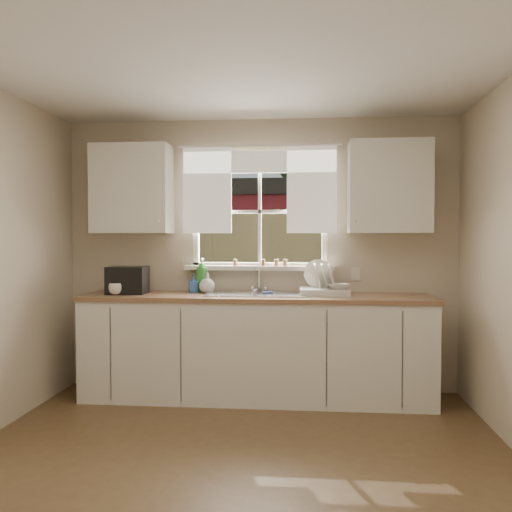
# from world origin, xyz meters

# --- Properties ---
(ground) EXTENTS (4.00, 4.00, 0.00)m
(ground) POSITION_xyz_m (0.00, 0.00, 0.00)
(ground) COLOR brown
(ground) RESTS_ON ground
(room_walls) EXTENTS (3.62, 4.02, 2.50)m
(room_walls) POSITION_xyz_m (0.00, -0.07, 1.24)
(room_walls) COLOR beige
(room_walls) RESTS_ON ground
(ceiling) EXTENTS (3.60, 4.00, 0.02)m
(ceiling) POSITION_xyz_m (0.00, 0.00, 2.50)
(ceiling) COLOR silver
(ceiling) RESTS_ON room_walls
(window) EXTENTS (1.38, 0.16, 1.06)m
(window) POSITION_xyz_m (0.00, 2.00, 1.49)
(window) COLOR white
(window) RESTS_ON room_walls
(curtains) EXTENTS (1.50, 0.03, 0.81)m
(curtains) POSITION_xyz_m (0.00, 1.95, 1.93)
(curtains) COLOR white
(curtains) RESTS_ON room_walls
(base_cabinets) EXTENTS (3.00, 0.62, 0.87)m
(base_cabinets) POSITION_xyz_m (0.00, 1.68, 0.43)
(base_cabinets) COLOR white
(base_cabinets) RESTS_ON ground
(countertop) EXTENTS (3.04, 0.65, 0.04)m
(countertop) POSITION_xyz_m (0.00, 1.68, 0.89)
(countertop) COLOR #896444
(countertop) RESTS_ON base_cabinets
(upper_cabinet_left) EXTENTS (0.70, 0.33, 0.80)m
(upper_cabinet_left) POSITION_xyz_m (-1.15, 1.82, 1.85)
(upper_cabinet_left) COLOR white
(upper_cabinet_left) RESTS_ON room_walls
(upper_cabinet_right) EXTENTS (0.70, 0.33, 0.80)m
(upper_cabinet_right) POSITION_xyz_m (1.15, 1.82, 1.85)
(upper_cabinet_right) COLOR white
(upper_cabinet_right) RESTS_ON room_walls
(wall_outlet) EXTENTS (0.08, 0.01, 0.12)m
(wall_outlet) POSITION_xyz_m (0.88, 1.99, 1.08)
(wall_outlet) COLOR beige
(wall_outlet) RESTS_ON room_walls
(sill_jars) EXTENTS (0.50, 0.04, 0.06)m
(sill_jars) POSITION_xyz_m (0.05, 1.94, 1.18)
(sill_jars) COLOR brown
(sill_jars) RESTS_ON window
(backyard) EXTENTS (20.00, 10.00, 6.13)m
(backyard) POSITION_xyz_m (0.58, 8.42, 3.46)
(backyard) COLOR #335421
(backyard) RESTS_ON ground
(sink) EXTENTS (0.88, 0.52, 0.40)m
(sink) POSITION_xyz_m (0.00, 1.71, 0.84)
(sink) COLOR #B7B7BC
(sink) RESTS_ON countertop
(dish_rack) EXTENTS (0.43, 0.33, 0.30)m
(dish_rack) POSITION_xyz_m (0.59, 1.74, 0.98)
(dish_rack) COLOR silver
(dish_rack) RESTS_ON countertop
(bowl) EXTENTS (0.24, 0.24, 0.05)m
(bowl) POSITION_xyz_m (0.71, 1.69, 0.99)
(bowl) COLOR silver
(bowl) RESTS_ON dish_rack
(soap_bottle_a) EXTENTS (0.15, 0.15, 0.31)m
(soap_bottle_a) POSITION_xyz_m (-0.52, 1.89, 1.07)
(soap_bottle_a) COLOR green
(soap_bottle_a) RESTS_ON countertop
(soap_bottle_b) EXTENTS (0.10, 0.10, 0.16)m
(soap_bottle_b) POSITION_xyz_m (-0.59, 1.83, 0.99)
(soap_bottle_b) COLOR #2D5CAA
(soap_bottle_b) RESTS_ON countertop
(soap_bottle_c) EXTENTS (0.18, 0.18, 0.18)m
(soap_bottle_c) POSITION_xyz_m (-0.46, 1.81, 1.00)
(soap_bottle_c) COLOR beige
(soap_bottle_c) RESTS_ON countertop
(saucer) EXTENTS (0.16, 0.16, 0.01)m
(saucer) POSITION_xyz_m (-1.23, 1.66, 0.92)
(saucer) COLOR white
(saucer) RESTS_ON countertop
(cup) EXTENTS (0.14, 0.14, 0.10)m
(cup) POSITION_xyz_m (-1.22, 1.57, 0.96)
(cup) COLOR white
(cup) RESTS_ON countertop
(black_appliance) EXTENTS (0.35, 0.31, 0.24)m
(black_appliance) POSITION_xyz_m (-1.15, 1.68, 1.03)
(black_appliance) COLOR black
(black_appliance) RESTS_ON countertop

